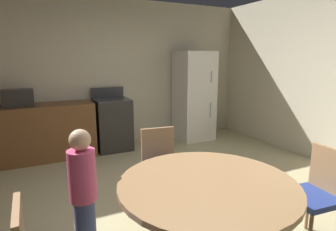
# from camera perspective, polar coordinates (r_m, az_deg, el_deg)

# --- Properties ---
(ground_plane) EXTENTS (14.00, 14.00, 0.00)m
(ground_plane) POSITION_cam_1_polar(r_m,az_deg,el_deg) (3.14, 3.78, -19.59)
(ground_plane) COLOR tan
(wall_back) EXTENTS (5.70, 0.12, 2.70)m
(wall_back) POSITION_cam_1_polar(r_m,az_deg,el_deg) (5.38, -11.57, 8.52)
(wall_back) COLOR beige
(wall_back) RESTS_ON ground
(kitchen_counter) EXTENTS (2.08, 0.60, 0.90)m
(kitchen_counter) POSITION_cam_1_polar(r_m,az_deg,el_deg) (4.95, -27.07, -3.36)
(kitchen_counter) COLOR brown
(kitchen_counter) RESTS_ON ground
(oven_range) EXTENTS (0.60, 0.60, 1.10)m
(oven_range) POSITION_cam_1_polar(r_m,az_deg,el_deg) (5.10, -11.34, -1.68)
(oven_range) COLOR #2D2B28
(oven_range) RESTS_ON ground
(refrigerator) EXTENTS (0.68, 0.68, 1.76)m
(refrigerator) POSITION_cam_1_polar(r_m,az_deg,el_deg) (5.62, 5.35, 4.01)
(refrigerator) COLOR white
(refrigerator) RESTS_ON ground
(microwave) EXTENTS (0.44, 0.32, 0.26)m
(microwave) POSITION_cam_1_polar(r_m,az_deg,el_deg) (4.85, -28.47, 3.21)
(microwave) COLOR #2D2B28
(microwave) RESTS_ON kitchen_counter
(dining_table) EXTENTS (1.29, 1.29, 0.76)m
(dining_table) POSITION_cam_1_polar(r_m,az_deg,el_deg) (2.13, 8.01, -17.02)
(dining_table) COLOR #9E754C
(dining_table) RESTS_ON ground
(chair_north) EXTENTS (0.44, 0.44, 0.87)m
(chair_north) POSITION_cam_1_polar(r_m,az_deg,el_deg) (3.09, -1.46, -9.69)
(chair_north) COLOR #9E754C
(chair_north) RESTS_ON ground
(chair_east) EXTENTS (0.44, 0.44, 0.87)m
(chair_east) POSITION_cam_1_polar(r_m,az_deg,el_deg) (2.81, 28.46, -13.39)
(chair_east) COLOR #9E754C
(chair_east) RESTS_ON ground
(person_child) EXTENTS (0.31, 0.31, 1.09)m
(person_child) POSITION_cam_1_polar(r_m,az_deg,el_deg) (2.42, -17.04, -14.54)
(person_child) COLOR #3D4C84
(person_child) RESTS_ON ground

